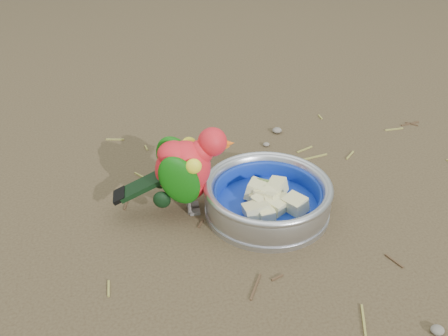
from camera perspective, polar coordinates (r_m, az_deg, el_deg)
name	(u,v)px	position (r m, az deg, el deg)	size (l,w,h in m)	color
ground	(298,231)	(0.87, 8.42, -7.15)	(60.00, 60.00, 0.00)	#473926
food_bowl	(267,208)	(0.91, 4.92, -4.58)	(0.22, 0.22, 0.02)	#B2B2BA
bowl_wall	(268,194)	(0.89, 5.01, -3.03)	(0.22, 0.22, 0.04)	#B2B2BA
fruit_wedges	(267,198)	(0.89, 4.99, -3.40)	(0.13, 0.13, 0.03)	beige
lory_parrot	(185,174)	(0.87, -4.42, -0.70)	(0.09, 0.19, 0.16)	red
ground_debris	(262,205)	(0.92, 4.38, -4.23)	(0.90, 0.80, 0.01)	olive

